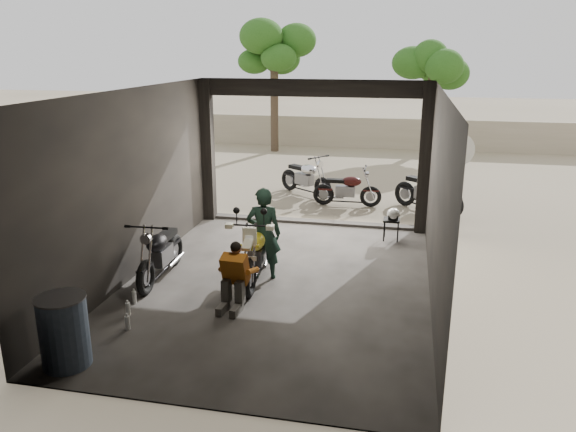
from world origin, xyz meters
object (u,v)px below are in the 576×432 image
at_px(mechanic, 233,279).
at_px(sign_post, 455,167).
at_px(outside_bike_c, 428,188).
at_px(main_bike, 257,248).
at_px(oil_drum, 64,332).
at_px(left_bike, 160,249).
at_px(outside_bike_a, 306,174).
at_px(outside_bike_b, 347,186).
at_px(stool, 392,222).
at_px(helmet, 393,214).
at_px(rider, 264,234).

xyz_separation_m(mechanic, sign_post, (3.47, 4.61, 0.94)).
bearing_deg(outside_bike_c, main_bike, -172.51).
height_order(mechanic, oil_drum, mechanic).
xyz_separation_m(outside_bike_c, sign_post, (0.45, -1.50, 0.85)).
xyz_separation_m(left_bike, outside_bike_a, (1.38, 6.25, 0.01)).
xyz_separation_m(oil_drum, sign_post, (5.03, 6.56, 0.98)).
bearing_deg(sign_post, outside_bike_b, 130.86).
bearing_deg(oil_drum, stool, 56.42).
relative_size(mechanic, stool, 2.16).
bearing_deg(helmet, stool, 105.54).
bearing_deg(left_bike, sign_post, 34.26).
distance_m(mechanic, oil_drum, 2.50).
distance_m(outside_bike_b, rider, 5.03).
relative_size(outside_bike_a, stool, 3.59).
distance_m(main_bike, oil_drum, 3.50).
bearing_deg(outside_bike_a, oil_drum, -152.27).
bearing_deg(helmet, left_bike, -158.04).
height_order(outside_bike_b, oil_drum, outside_bike_b).
bearing_deg(sign_post, helmet, -158.67).
height_order(rider, oil_drum, rider).
xyz_separation_m(outside_bike_a, outside_bike_c, (3.19, -1.01, 0.03)).
xyz_separation_m(outside_bike_a, stool, (2.41, -3.37, -0.17)).
distance_m(outside_bike_a, helmet, 4.20).
xyz_separation_m(main_bike, outside_bike_c, (2.95, 4.96, -0.01)).
bearing_deg(outside_bike_b, helmet, -155.64).
relative_size(main_bike, outside_bike_c, 1.03).
height_order(outside_bike_c, sign_post, sign_post).
xyz_separation_m(main_bike, oil_drum, (-1.62, -3.10, -0.13)).
distance_m(outside_bike_b, outside_bike_c, 1.98).
height_order(outside_bike_c, helmet, outside_bike_c).
xyz_separation_m(outside_bike_c, rider, (-2.86, -4.83, 0.22)).
xyz_separation_m(outside_bike_b, outside_bike_c, (1.97, -0.11, 0.08)).
xyz_separation_m(rider, oil_drum, (-1.71, -3.24, -0.34)).
bearing_deg(sign_post, oil_drum, -142.97).
xyz_separation_m(outside_bike_a, rider, (0.33, -5.84, 0.24)).
distance_m(outside_bike_c, oil_drum, 9.27).
relative_size(outside_bike_a, rider, 1.03).
xyz_separation_m(outside_bike_c, stool, (-0.79, -2.36, -0.20)).
height_order(outside_bike_b, mechanic, outside_bike_b).
bearing_deg(outside_bike_c, stool, -160.23).
bearing_deg(helmet, outside_bike_c, 57.96).
distance_m(outside_bike_b, helmet, 2.80).
relative_size(outside_bike_a, outside_bike_b, 1.11).
height_order(outside_bike_a, mechanic, outside_bike_a).
distance_m(outside_bike_c, sign_post, 1.78).
bearing_deg(rider, mechanic, 75.32).
height_order(outside_bike_b, outside_bike_c, outside_bike_c).
bearing_deg(main_bike, left_bike, -174.61).
relative_size(left_bike, outside_bike_c, 0.95).
bearing_deg(outside_bike_a, mechanic, -142.17).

